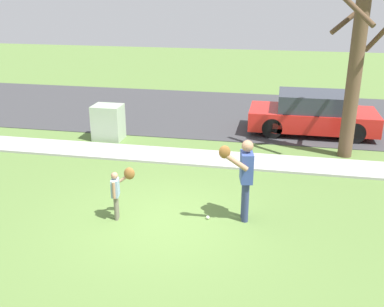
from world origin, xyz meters
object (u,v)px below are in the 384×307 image
object	(u,v)px
parked_hatchback_red	(312,114)
street_tree_near	(357,59)
baseball	(208,217)
person_adult	(244,172)
person_child	(119,187)
utility_cabinet	(108,122)

from	to	relation	value
parked_hatchback_red	street_tree_near	bearing A→B (deg)	113.19
baseball	person_adult	bearing A→B (deg)	9.72
person_adult	baseball	xyz separation A→B (m)	(-0.70, -0.12, -1.02)
person_child	person_adult	bearing A→B (deg)	-1.24
baseball	parked_hatchback_red	size ratio (longest dim) A/B	0.02
person_child	street_tree_near	bearing A→B (deg)	32.67
person_child	baseball	distance (m)	1.91
person_adult	person_child	bearing A→B (deg)	-1.24
baseball	utility_cabinet	bearing A→B (deg)	130.79
person_adult	parked_hatchback_red	bearing A→B (deg)	-115.65
street_tree_near	parked_hatchback_red	world-z (taller)	street_tree_near
street_tree_near	utility_cabinet	bearing A→B (deg)	179.14
person_child	street_tree_near	xyz separation A→B (m)	(4.97, 4.70, 2.03)
baseball	parked_hatchback_red	bearing A→B (deg)	69.66
baseball	parked_hatchback_red	distance (m)	6.81
parked_hatchback_red	utility_cabinet	bearing A→B (deg)	16.46
person_adult	street_tree_near	world-z (taller)	street_tree_near
person_adult	street_tree_near	size ratio (longest dim) A/B	0.33
person_adult	parked_hatchback_red	xyz separation A→B (m)	(1.66, 6.24, -0.39)
person_adult	person_child	distance (m)	2.53
person_child	baseball	size ratio (longest dim) A/B	14.53
baseball	street_tree_near	bearing A→B (deg)	54.05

